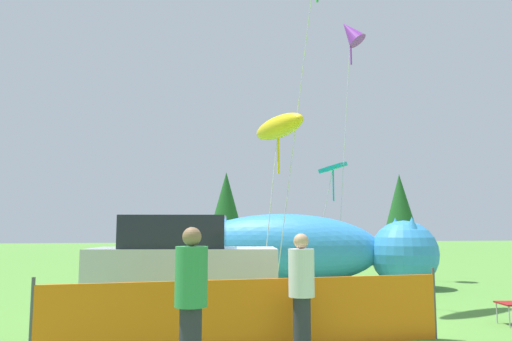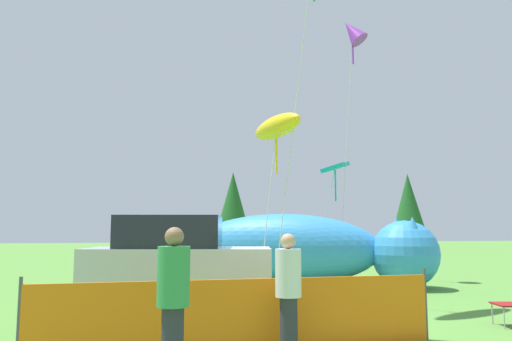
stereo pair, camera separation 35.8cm
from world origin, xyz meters
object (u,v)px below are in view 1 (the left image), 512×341
at_px(parked_car, 182,266).
at_px(spectator_in_blue_shirt, 302,288).
at_px(kite_teal_diamond, 333,169).
at_px(inflatable_cat, 303,252).
at_px(kite_yellow_hero, 278,128).
at_px(spectator_in_black_shirt, 191,296).
at_px(kite_purple_delta, 350,34).

bearing_deg(parked_car, spectator_in_blue_shirt, -58.67).
bearing_deg(spectator_in_blue_shirt, kite_teal_diamond, 66.53).
xyz_separation_m(inflatable_cat, kite_yellow_hero, (-1.48, -2.55, 3.54)).
xyz_separation_m(spectator_in_black_shirt, kite_teal_diamond, (6.44, 11.85, 3.12)).
distance_m(kite_yellow_hero, kite_purple_delta, 7.54).
height_order(spectator_in_black_shirt, kite_teal_diamond, kite_teal_diamond).
relative_size(inflatable_cat, kite_purple_delta, 0.80).
distance_m(parked_car, inflatable_cat, 6.35).
bearing_deg(inflatable_cat, kite_purple_delta, 58.34).
height_order(inflatable_cat, spectator_in_black_shirt, inflatable_cat).
xyz_separation_m(parked_car, spectator_in_blue_shirt, (1.47, -3.84, -0.07)).
relative_size(kite_teal_diamond, kite_yellow_hero, 0.89).
relative_size(spectator_in_blue_shirt, kite_purple_delta, 0.17).
bearing_deg(kite_purple_delta, kite_teal_diamond, 128.95).
bearing_deg(kite_purple_delta, inflatable_cat, -146.68).
relative_size(spectator_in_blue_shirt, kite_teal_diamond, 0.39).
bearing_deg(spectator_in_blue_shirt, parked_car, 110.94).
height_order(kite_teal_diamond, kite_yellow_hero, kite_yellow_hero).
distance_m(parked_car, kite_purple_delta, 12.53).
bearing_deg(inflatable_cat, spectator_in_black_shirt, -90.02).
distance_m(kite_teal_diamond, kite_purple_delta, 5.31).
bearing_deg(inflatable_cat, parked_car, -106.62).
distance_m(kite_teal_diamond, kite_yellow_hero, 6.06).
distance_m(inflatable_cat, kite_teal_diamond, 4.37).
height_order(parked_car, spectator_in_blue_shirt, parked_car).
bearing_deg(kite_yellow_hero, parked_car, -141.38).
bearing_deg(inflatable_cat, kite_teal_diamond, 74.78).
bearing_deg(spectator_in_blue_shirt, spectator_in_black_shirt, -152.19).
relative_size(parked_car, spectator_in_blue_shirt, 2.39).
bearing_deg(kite_purple_delta, spectator_in_black_shirt, -122.09).
bearing_deg(kite_teal_diamond, inflatable_cat, -130.25).
distance_m(inflatable_cat, kite_yellow_hero, 4.61).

